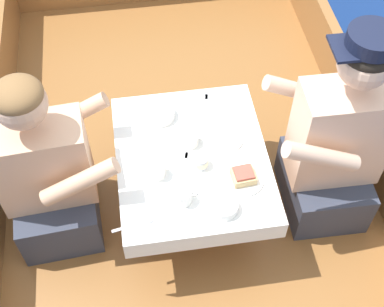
{
  "coord_description": "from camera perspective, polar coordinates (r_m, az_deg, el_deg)",
  "views": [
    {
      "loc": [
        -0.21,
        -1.47,
        2.65
      ],
      "look_at": [
        0.0,
        -0.06,
        0.79
      ],
      "focal_mm": 50.0,
      "sensor_mm": 36.0,
      "label": 1
    }
  ],
  "objects": [
    {
      "name": "gunwale_starboard",
      "position": [
        2.84,
        19.13,
        -0.05
      ],
      "size": [
        0.06,
        3.36,
        0.32
      ],
      "primitive_type": "cube",
      "color": "#936033",
      "rests_on": "boat_deck"
    },
    {
      "name": "person_port",
      "position": [
        2.42,
        -15.06,
        -2.24
      ],
      "size": [
        0.54,
        0.47,
        0.95
      ],
      "rotation": [
        0.0,
        0.0,
        0.07
      ],
      "color": "#333847",
      "rests_on": "boat_deck"
    },
    {
      "name": "utensil_fork_starboard",
      "position": [
        2.56,
        1.53,
        5.22
      ],
      "size": [
        0.05,
        0.17,
        0.0
      ],
      "rotation": [
        0.0,
        0.0,
        1.39
      ],
      "color": "silver",
      "rests_on": "cockpit_table"
    },
    {
      "name": "coffee_cup_starboard",
      "position": [
        2.38,
        -0.33,
        1.5
      ],
      "size": [
        0.11,
        0.08,
        0.05
      ],
      "color": "white",
      "rests_on": "cockpit_table"
    },
    {
      "name": "boat_deck",
      "position": [
        2.89,
        -0.19,
        -6.39
      ],
      "size": [
        1.96,
        3.36,
        0.36
      ],
      "primitive_type": "cube",
      "color": "brown",
      "rests_on": "ground_plane"
    },
    {
      "name": "utensil_spoon_starboard",
      "position": [
        2.18,
        -5.66,
        -7.44
      ],
      "size": [
        0.17,
        0.05,
        0.01
      ],
      "rotation": [
        0.0,
        0.0,
        0.18
      ],
      "color": "silver",
      "rests_on": "cockpit_table"
    },
    {
      "name": "tin_can",
      "position": [
        2.31,
        0.91,
        -0.89
      ],
      "size": [
        0.07,
        0.07,
        0.05
      ],
      "color": "silver",
      "rests_on": "cockpit_table"
    },
    {
      "name": "person_starboard",
      "position": [
        2.45,
        15.04,
        0.87
      ],
      "size": [
        0.53,
        0.45,
        1.07
      ],
      "rotation": [
        0.0,
        0.0,
        3.12
      ],
      "color": "#333847",
      "rests_on": "boat_deck"
    },
    {
      "name": "plate_bread",
      "position": [
        2.42,
        3.47,
        1.59
      ],
      "size": [
        0.17,
        0.17,
        0.01
      ],
      "color": "white",
      "rests_on": "cockpit_table"
    },
    {
      "name": "sandwich",
      "position": [
        2.27,
        5.5,
        -2.33
      ],
      "size": [
        0.1,
        0.1,
        0.05
      ],
      "rotation": [
        0.0,
        0.0,
        0.08
      ],
      "color": "tan",
      "rests_on": "plate_sandwich"
    },
    {
      "name": "coffee_cup_port",
      "position": [
        2.2,
        -0.9,
        -4.58
      ],
      "size": [
        0.1,
        0.07,
        0.07
      ],
      "color": "white",
      "rests_on": "cockpit_table"
    },
    {
      "name": "ground_plane",
      "position": [
        3.04,
        -0.18,
        -8.12
      ],
      "size": [
        60.0,
        60.0,
        0.0
      ],
      "primitive_type": "plane",
      "color": "navy"
    },
    {
      "name": "bowl_port_near",
      "position": [
        2.49,
        -3.39,
        4.26
      ],
      "size": [
        0.13,
        0.13,
        0.04
      ],
      "color": "white",
      "rests_on": "cockpit_table"
    },
    {
      "name": "utensil_fork_port",
      "position": [
        2.33,
        -0.73,
        -1.2
      ],
      "size": [
        0.06,
        0.17,
        0.0
      ],
      "rotation": [
        0.0,
        0.0,
        1.32
      ],
      "color": "silver",
      "rests_on": "cockpit_table"
    },
    {
      "name": "coffee_cup_center",
      "position": [
        2.28,
        -3.75,
        -1.79
      ],
      "size": [
        0.1,
        0.07,
        0.07
      ],
      "color": "white",
      "rests_on": "cockpit_table"
    },
    {
      "name": "bowl_starboard_near",
      "position": [
        2.19,
        3.46,
        -5.65
      ],
      "size": [
        0.11,
        0.11,
        0.04
      ],
      "color": "white",
      "rests_on": "cockpit_table"
    },
    {
      "name": "plate_sandwich",
      "position": [
        2.29,
        5.44,
        -2.72
      ],
      "size": [
        0.18,
        0.18,
        0.01
      ],
      "color": "white",
      "rests_on": "cockpit_table"
    },
    {
      "name": "utensil_spoon_port",
      "position": [
        2.38,
        -4.41,
        0.36
      ],
      "size": [
        0.09,
        0.16,
        0.01
      ],
      "rotation": [
        0.0,
        0.0,
        2.01
      ],
      "color": "silver",
      "rests_on": "cockpit_table"
    },
    {
      "name": "cockpit_table",
      "position": [
        2.39,
        0.0,
        -0.9
      ],
      "size": [
        0.67,
        0.8,
        0.41
      ],
      "color": "#B2B2B7",
      "rests_on": "boat_deck"
    }
  ]
}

